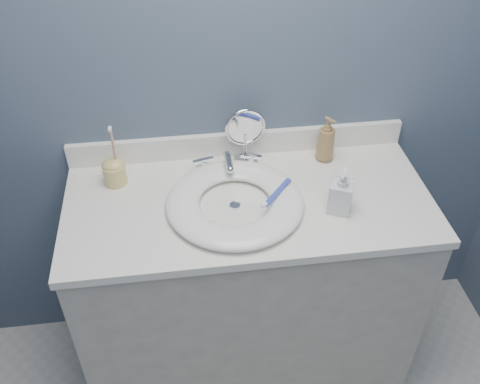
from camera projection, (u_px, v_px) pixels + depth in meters
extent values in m
cube|color=#4E5C75|center=(238.00, 73.00, 1.78)|extent=(2.20, 0.02, 2.40)
cube|color=beige|center=(247.00, 289.00, 2.06)|extent=(1.20, 0.55, 0.85)
cube|color=white|center=(249.00, 203.00, 1.78)|extent=(1.22, 0.57, 0.03)
cube|color=white|center=(238.00, 144.00, 1.95)|extent=(1.22, 0.02, 0.09)
cylinder|color=silver|center=(235.00, 206.00, 1.74)|extent=(0.04, 0.04, 0.01)
cube|color=silver|center=(227.00, 167.00, 1.90)|extent=(0.22, 0.05, 0.01)
cylinder|color=silver|center=(227.00, 160.00, 1.88)|extent=(0.03, 0.03, 0.06)
cylinder|color=silver|center=(229.00, 162.00, 1.83)|extent=(0.02, 0.09, 0.02)
sphere|color=silver|center=(230.00, 169.00, 1.80)|extent=(0.03, 0.03, 0.03)
cylinder|color=silver|center=(203.00, 165.00, 1.88)|extent=(0.02, 0.02, 0.03)
cube|color=silver|center=(203.00, 160.00, 1.87)|extent=(0.08, 0.03, 0.01)
cylinder|color=silver|center=(251.00, 161.00, 1.90)|extent=(0.02, 0.02, 0.03)
cube|color=silver|center=(251.00, 156.00, 1.89)|extent=(0.08, 0.03, 0.01)
cylinder|color=silver|center=(245.00, 159.00, 1.94)|extent=(0.08, 0.08, 0.01)
cylinder|color=silver|center=(245.00, 147.00, 1.91)|extent=(0.01, 0.01, 0.11)
torus|color=silver|center=(245.00, 127.00, 1.85)|extent=(0.15, 0.02, 0.15)
cylinder|color=white|center=(245.00, 127.00, 1.85)|extent=(0.12, 0.02, 0.12)
imported|color=olive|center=(326.00, 139.00, 1.89)|extent=(0.09, 0.09, 0.17)
imported|color=silver|center=(342.00, 190.00, 1.68)|extent=(0.10, 0.10, 0.16)
cylinder|color=#DCBF6E|center=(115.00, 174.00, 1.82)|extent=(0.08, 0.08, 0.07)
ellipsoid|color=#DCBF6E|center=(113.00, 165.00, 1.80)|extent=(0.08, 0.07, 0.05)
cylinder|color=tan|center=(114.00, 148.00, 1.75)|extent=(0.01, 0.03, 0.15)
cube|color=white|center=(110.00, 129.00, 1.70)|extent=(0.01, 0.02, 0.01)
cube|color=#3244B1|center=(278.00, 192.00, 1.73)|extent=(0.11, 0.13, 0.01)
cube|color=white|center=(264.00, 205.00, 1.67)|extent=(0.02, 0.03, 0.01)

